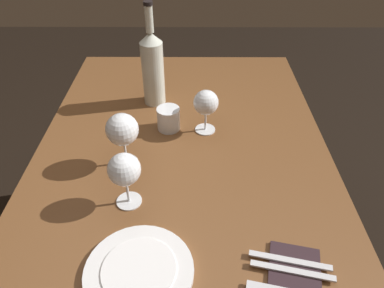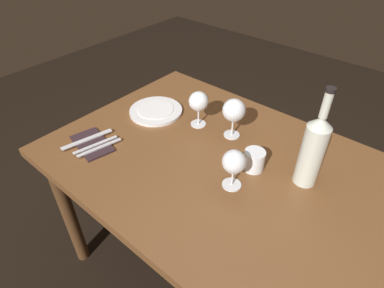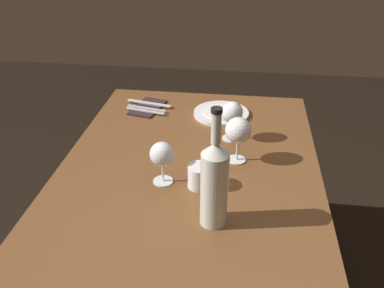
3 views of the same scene
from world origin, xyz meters
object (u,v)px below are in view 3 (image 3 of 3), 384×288
wine_glass_centre (232,113)px  water_tumbler (199,177)px  table_knife (149,103)px  fork_outer (145,111)px  fork_inner (146,108)px  dinner_plate (221,113)px  wine_glass_left (238,131)px  folded_napkin (148,107)px  wine_bottle (214,182)px  wine_glass_right (162,155)px

wine_glass_centre → water_tumbler: size_ratio=2.04×
table_knife → fork_outer: bearing=180.0°
fork_inner → table_knife: (0.05, 0.00, 0.00)m
wine_glass_centre → water_tumbler: 0.35m
wine_glass_centre → fork_outer: (0.18, 0.38, -0.10)m
water_tumbler → fork_inner: 0.61m
dinner_plate → wine_glass_left: bearing=-167.6°
dinner_plate → fork_outer: 0.33m
dinner_plate → folded_napkin: (0.02, 0.33, -0.00)m
table_knife → fork_inner: bearing=180.0°
wine_glass_centre → fork_inner: wine_glass_centre is taller
wine_bottle → table_knife: 0.84m
wine_glass_centre → water_tumbler: wine_glass_centre is taller
wine_glass_left → wine_glass_right: bearing=124.8°
wine_glass_left → table_knife: bearing=44.6°
fork_inner → table_knife: size_ratio=0.85×
wine_glass_left → folded_napkin: wine_glass_left is taller
wine_glass_centre → table_knife: 0.47m
wine_glass_left → wine_bottle: 0.35m
wine_glass_centre → table_knife: (0.26, 0.38, -0.10)m
table_knife → dinner_plate: bearing=-99.4°
wine_glass_left → wine_glass_centre: (0.15, 0.03, -0.01)m
wine_glass_centre → dinner_plate: (0.21, 0.05, -0.10)m
water_tumbler → table_knife: size_ratio=0.36×
wine_glass_left → wine_glass_centre: size_ratio=1.07×
wine_glass_right → fork_outer: (0.50, 0.17, -0.09)m
wine_glass_left → fork_inner: (0.36, 0.41, -0.11)m
wine_bottle → dinner_plate: bearing=2.1°
fork_inner → wine_glass_left: bearing=-131.4°
wine_glass_centre → wine_bottle: 0.50m
wine_bottle → fork_inner: 0.80m
wine_glass_left → water_tumbler: bearing=146.5°
wine_glass_left → fork_outer: size_ratio=0.93×
folded_napkin → fork_inner: 0.03m
wine_bottle → dinner_plate: size_ratio=1.52×
wine_glass_left → water_tumbler: size_ratio=2.19×
water_tumbler → fork_inner: water_tumbler is taller
fork_outer → table_knife: same height
dinner_plate → wine_glass_right: bearing=163.5°
folded_napkin → fork_outer: fork_outer is taller
wine_glass_centre → fork_outer: wine_glass_centre is taller
wine_glass_left → fork_outer: bearing=50.7°
wine_bottle → water_tumbler: wine_bottle is taller
water_tumbler → wine_glass_right: bearing=85.5°
fork_inner → water_tumbler: bearing=-151.1°
fork_inner → fork_outer: 0.02m
wine_glass_right → table_knife: bearing=16.8°
fork_inner → table_knife: 0.05m
wine_bottle → table_knife: bearing=25.1°
wine_glass_right → wine_bottle: wine_bottle is taller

